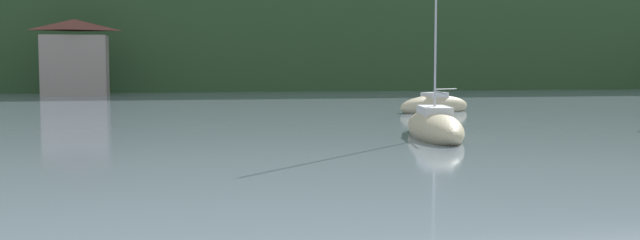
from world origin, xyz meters
The scene contains 4 objects.
wooded_hillside centered at (-4.79, 140.19, 8.43)m, with size 352.00×65.92×49.80m.
shore_building_westcentral centered at (-16.04, 95.73, 3.94)m, with size 7.00×3.59×8.12m.
sailboat_mid_0 centered at (6.59, 46.80, 0.44)m, with size 3.41×8.24×11.67m.
sailboat_far_1 centered at (12.55, 63.32, 0.41)m, with size 6.44×4.36×7.65m.
Camera 1 is at (-4.58, 15.82, 3.31)m, focal length 40.20 mm.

